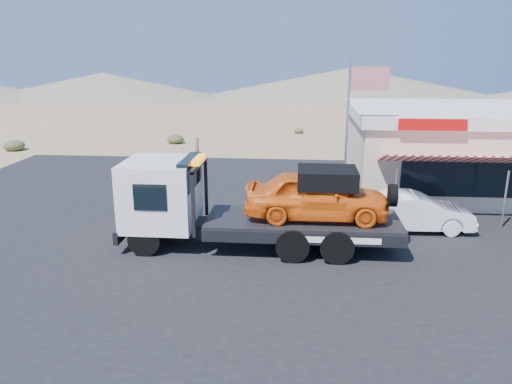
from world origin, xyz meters
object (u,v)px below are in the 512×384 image
tow_truck (252,200)px  jerky_store (460,148)px  white_sedan (413,212)px  flagpole (353,122)px

tow_truck → jerky_store: (9.16, 8.30, 0.35)m
white_sedan → flagpole: flagpole is taller
white_sedan → jerky_store: bearing=-30.6°
tow_truck → flagpole: 5.66m
white_sedan → jerky_store: (3.39, 6.18, 1.27)m
jerky_store → white_sedan: bearing=-118.7°
white_sedan → jerky_store: jerky_store is taller
tow_truck → flagpole: bearing=46.8°
white_sedan → flagpole: (-2.18, 1.71, 3.04)m
tow_truck → flagpole: flagpole is taller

